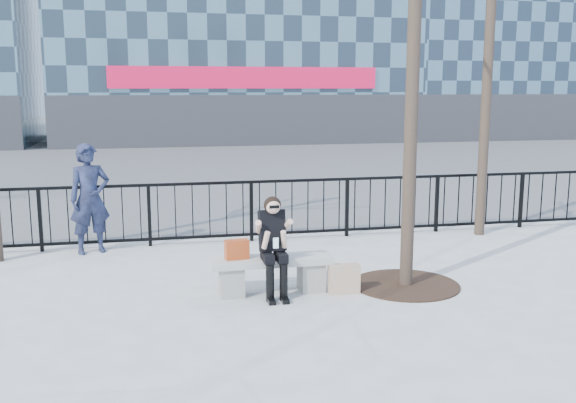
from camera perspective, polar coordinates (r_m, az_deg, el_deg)
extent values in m
plane|color=gray|center=(8.80, -1.46, -8.06)|extent=(120.00, 120.00, 0.00)
cube|color=#474747|center=(23.43, -8.35, 3.28)|extent=(60.00, 23.00, 0.01)
cube|color=black|center=(11.45, -4.29, 1.71)|extent=(14.00, 0.05, 0.05)
cube|color=black|center=(11.63, -4.23, -2.97)|extent=(14.00, 0.05, 0.05)
cube|color=#2D2D30|center=(30.56, -3.67, 7.18)|extent=(18.00, 0.08, 2.40)
cube|color=red|center=(30.47, -3.70, 10.94)|extent=(12.60, 0.12, 1.00)
cube|color=#2D2D30|center=(37.12, 23.46, 6.89)|extent=(16.00, 0.08, 2.40)
cylinder|color=black|center=(8.88, 11.21, 16.42)|extent=(0.18, 0.18, 7.50)
cylinder|color=black|center=(12.42, 17.44, 13.14)|extent=(0.18, 0.18, 7.00)
cylinder|color=black|center=(9.24, 10.42, -7.27)|extent=(1.50, 1.50, 0.02)
cube|color=slate|center=(8.66, -5.06, -7.02)|extent=(0.32, 0.38, 0.40)
cube|color=slate|center=(8.86, 2.06, -6.60)|extent=(0.32, 0.38, 0.40)
cube|color=gray|center=(8.68, -1.47, -5.27)|extent=(1.65, 0.46, 0.09)
cube|color=#AB3C15|center=(8.58, -4.58, -4.27)|extent=(0.33, 0.19, 0.26)
cube|color=#C6AC8C|center=(8.74, 5.00, -6.86)|extent=(0.43, 0.18, 0.40)
imported|color=black|center=(11.16, -17.21, 0.24)|extent=(0.78, 0.63, 1.84)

